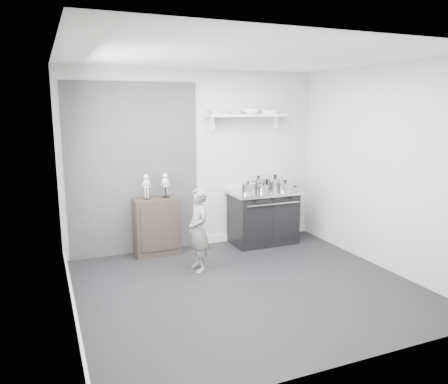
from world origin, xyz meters
The scene contains 16 objects.
ground centered at (0.00, 0.00, 0.00)m, with size 4.00×4.00×0.00m, color black.
room_shell centered at (-0.09, 0.15, 1.64)m, with size 4.02×3.62×2.71m.
wall_shelf centered at (0.80, 1.68, 2.01)m, with size 1.30×0.26×0.24m.
stove centered at (1.01, 1.48, 0.43)m, with size 1.06×0.66×0.85m.
side_cabinet centered at (-0.69, 1.61, 0.42)m, with size 0.65×0.38×0.85m, color black.
child centered at (-0.34, 0.75, 0.56)m, with size 0.41×0.27×1.12m, color slate.
pot_front_left centered at (0.69, 1.38, 0.93)m, with size 0.30×0.22×0.19m.
pot_back_left centered at (0.97, 1.59, 0.94)m, with size 0.36×0.27×0.23m.
pot_back_right centered at (1.26, 1.55, 0.94)m, with size 0.41×0.32×0.24m.
pot_front_right centered at (1.30, 1.30, 0.92)m, with size 0.33×0.25×0.19m.
pot_front_center centered at (0.94, 1.34, 0.91)m, with size 0.25×0.17×0.15m.
skeleton_full centered at (-0.82, 1.61, 1.05)m, with size 0.12×0.07×0.41m, color beige, non-canonical shape.
skeleton_torso centered at (-0.54, 1.61, 1.05)m, with size 0.12×0.07×0.41m, color beige, non-canonical shape.
bowl_large centered at (0.34, 1.67, 2.08)m, with size 0.34×0.34×0.08m, color white.
bowl_small centered at (0.87, 1.67, 2.08)m, with size 0.25×0.25×0.08m, color white.
plate_stack centered at (1.19, 1.67, 2.07)m, with size 0.27×0.27×0.06m, color silver.
Camera 1 is at (-2.18, -4.49, 2.17)m, focal length 35.00 mm.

